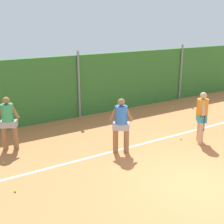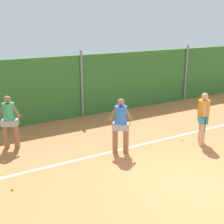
% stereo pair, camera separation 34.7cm
% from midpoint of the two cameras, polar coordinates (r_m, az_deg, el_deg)
% --- Properties ---
extents(ground_plane, '(31.86, 31.86, 0.00)m').
position_cam_midpoint_polar(ground_plane, '(9.74, 5.28, -8.29)').
color(ground_plane, '#C67542').
extents(hedge_fence_backdrop, '(20.71, 0.25, 2.71)m').
position_cam_midpoint_polar(hedge_fence_backdrop, '(13.34, -7.31, 4.80)').
color(hedge_fence_backdrop, '#33702D').
rests_on(hedge_fence_backdrop, ground_plane).
extents(fence_post_center, '(0.10, 0.10, 2.92)m').
position_cam_midpoint_polar(fence_post_center, '(13.16, -7.00, 5.12)').
color(fence_post_center, gray).
rests_on(fence_post_center, ground_plane).
extents(fence_post_right, '(0.10, 0.10, 2.92)m').
position_cam_midpoint_polar(fence_post_right, '(16.52, 12.26, 7.31)').
color(fence_post_right, gray).
rests_on(fence_post_right, ground_plane).
extents(court_baseline_paint, '(15.13, 0.10, 0.01)m').
position_cam_midpoint_polar(court_baseline_paint, '(10.36, 2.49, -6.60)').
color(court_baseline_paint, white).
rests_on(court_baseline_paint, ground_plane).
extents(player_foreground_near, '(0.58, 0.69, 1.81)m').
position_cam_midpoint_polar(player_foreground_near, '(10.80, 15.69, -0.51)').
color(player_foreground_near, tan).
rests_on(player_foreground_near, ground_plane).
extents(player_midcourt, '(0.62, 0.58, 1.81)m').
position_cam_midpoint_polar(player_midcourt, '(9.59, 0.69, -2.05)').
color(player_midcourt, '#8C603D').
rests_on(player_midcourt, ground_plane).
extents(player_backcourt_far, '(0.68, 0.52, 1.80)m').
position_cam_midpoint_polar(player_backcourt_far, '(10.45, -19.88, -1.50)').
color(player_backcourt_far, '#8C603D').
rests_on(player_backcourt_far, ground_plane).
extents(tennis_ball_0, '(0.07, 0.07, 0.07)m').
position_cam_midpoint_polar(tennis_ball_0, '(11.77, -6.17, -3.55)').
color(tennis_ball_0, '#CCDB33').
rests_on(tennis_ball_0, ground_plane).
extents(tennis_ball_1, '(0.07, 0.07, 0.07)m').
position_cam_midpoint_polar(tennis_ball_1, '(8.28, -19.02, -13.91)').
color(tennis_ball_1, '#CCDB33').
rests_on(tennis_ball_1, ground_plane).
extents(tennis_ball_2, '(0.07, 0.07, 0.07)m').
position_cam_midpoint_polar(tennis_ball_2, '(15.30, 10.68, 1.15)').
color(tennis_ball_2, '#CCDB33').
rests_on(tennis_ball_2, ground_plane).
extents(tennis_ball_3, '(0.07, 0.07, 0.07)m').
position_cam_midpoint_polar(tennis_ball_3, '(9.80, -20.72, -9.04)').
color(tennis_ball_3, '#CCDB33').
rests_on(tennis_ball_3, ground_plane).
extents(tennis_ball_4, '(0.07, 0.07, 0.07)m').
position_cam_midpoint_polar(tennis_ball_4, '(12.58, 2.22, -2.07)').
color(tennis_ball_4, '#CCDB33').
rests_on(tennis_ball_4, ground_plane).
extents(tennis_ball_6, '(0.07, 0.07, 0.07)m').
position_cam_midpoint_polar(tennis_ball_6, '(14.90, 10.79, 0.71)').
color(tennis_ball_6, '#CCDB33').
rests_on(tennis_ball_6, ground_plane).
extents(tennis_ball_7, '(0.07, 0.07, 0.07)m').
position_cam_midpoint_polar(tennis_ball_7, '(11.19, 12.03, -4.97)').
color(tennis_ball_7, '#CCDB33').
rests_on(tennis_ball_7, ground_plane).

